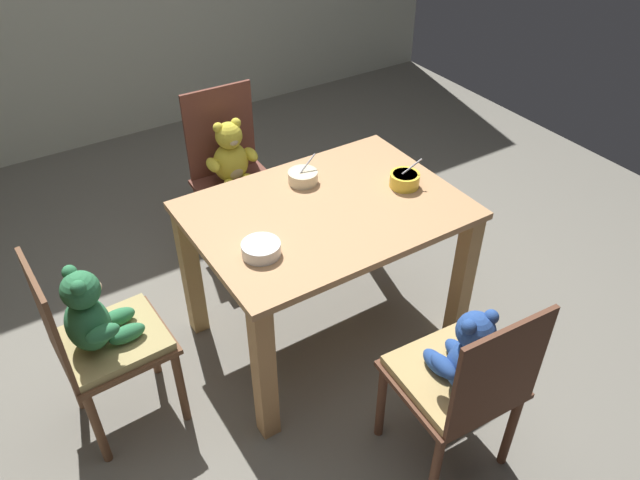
# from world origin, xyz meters

# --- Properties ---
(ground_plane) EXTENTS (5.20, 5.20, 0.04)m
(ground_plane) POSITION_xyz_m (0.00, 0.00, -0.02)
(ground_plane) COLOR slate
(dining_table) EXTENTS (1.13, 0.82, 0.73)m
(dining_table) POSITION_xyz_m (0.00, 0.00, 0.59)
(dining_table) COLOR tan
(dining_table) RESTS_ON ground_plane
(teddy_chair_near_left) EXTENTS (0.42, 0.39, 0.88)m
(teddy_chair_near_left) POSITION_xyz_m (-1.01, 0.03, 0.53)
(teddy_chair_near_left) COLOR brown
(teddy_chair_near_left) RESTS_ON ground_plane
(teddy_chair_far_center) EXTENTS (0.43, 0.38, 0.92)m
(teddy_chair_far_center) POSITION_xyz_m (-0.04, 0.86, 0.53)
(teddy_chair_far_center) COLOR brown
(teddy_chair_far_center) RESTS_ON ground_plane
(teddy_chair_near_front) EXTENTS (0.44, 0.43, 0.87)m
(teddy_chair_near_front) POSITION_xyz_m (0.03, -0.85, 0.52)
(teddy_chair_near_front) COLOR brown
(teddy_chair_near_front) RESTS_ON ground_plane
(porridge_bowl_cream_far_center) EXTENTS (0.14, 0.13, 0.12)m
(porridge_bowl_cream_far_center) POSITION_xyz_m (0.02, 0.22, 0.76)
(porridge_bowl_cream_far_center) COLOR beige
(porridge_bowl_cream_far_center) RESTS_ON dining_table
(porridge_bowl_white_near_left) EXTENTS (0.15, 0.15, 0.05)m
(porridge_bowl_white_near_left) POSITION_xyz_m (-0.38, -0.13, 0.76)
(porridge_bowl_white_near_left) COLOR silver
(porridge_bowl_white_near_left) RESTS_ON dining_table
(porridge_bowl_yellow_near_right) EXTENTS (0.14, 0.13, 0.13)m
(porridge_bowl_yellow_near_right) POSITION_xyz_m (0.38, -0.04, 0.77)
(porridge_bowl_yellow_near_right) COLOR yellow
(porridge_bowl_yellow_near_right) RESTS_ON dining_table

